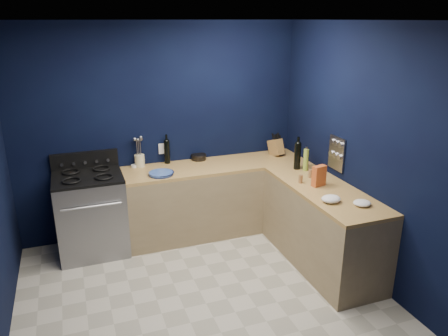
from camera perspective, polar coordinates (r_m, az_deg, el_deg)
name	(u,v)px	position (r m, az deg, el deg)	size (l,w,h in m)	color
floor	(206,304)	(4.39, -2.38, -17.55)	(3.50, 3.50, 0.02)	#B6B09F
ceiling	(201,19)	(3.52, -2.99, 19.07)	(3.50, 3.50, 0.02)	silver
wall_back	(161,131)	(5.39, -8.32, 4.85)	(3.50, 0.02, 2.60)	black
wall_right	(371,157)	(4.57, 18.89, 1.39)	(0.02, 3.50, 2.60)	black
wall_front	(308,292)	(2.32, 11.10, -15.75)	(3.50, 0.02, 2.60)	black
cab_back	(216,199)	(5.52, -1.06, -4.14)	(2.30, 0.63, 0.86)	#8D7956
top_back	(216,166)	(5.36, -1.09, 0.28)	(2.30, 0.63, 0.04)	brown
cab_right	(321,228)	(4.92, 12.75, -7.70)	(0.63, 1.67, 0.86)	#8D7956
top_right	(325,190)	(4.74, 13.15, -2.83)	(0.63, 1.67, 0.04)	brown
gas_range	(92,215)	(5.25, -17.10, -5.99)	(0.76, 0.66, 0.92)	gray
oven_door	(94,228)	(4.97, -16.84, -7.57)	(0.59, 0.02, 0.42)	black
cooktop	(87,177)	(5.07, -17.62, -1.11)	(0.76, 0.66, 0.03)	black
backguard	(85,160)	(5.32, -17.92, 1.00)	(0.76, 0.06, 0.20)	black
spice_panel	(337,153)	(5.01, 14.67, 1.88)	(0.02, 0.28, 0.38)	gray
wall_outlet	(162,149)	(5.43, -8.16, 2.55)	(0.09, 0.02, 0.13)	white
plate_stack	(161,174)	(5.04, -8.33, -0.73)	(0.28, 0.28, 0.03)	#313BA6
ramekin	(134,166)	(5.36, -11.75, 0.27)	(0.08, 0.08, 0.03)	white
utensil_crock	(140,161)	(5.35, -11.08, 0.95)	(0.12, 0.12, 0.15)	beige
wine_bottle_back	(167,152)	(5.40, -7.54, 2.11)	(0.07, 0.07, 0.29)	black
lemon_basket	(199,157)	(5.53, -3.37, 1.47)	(0.19, 0.19, 0.07)	black
knife_block	(276,147)	(5.74, 6.87, 2.73)	(0.11, 0.19, 0.21)	olive
wine_bottle_right	(297,156)	(5.22, 9.68, 1.54)	(0.08, 0.08, 0.32)	black
oil_bottle	(306,160)	(5.19, 10.76, 1.06)	(0.06, 0.06, 0.26)	#8BA939
spice_jar_near	(301,179)	(4.81, 10.09, -1.42)	(0.04, 0.04, 0.10)	olive
spice_jar_far	(311,174)	(4.99, 11.37, -0.73)	(0.05, 0.05, 0.09)	olive
crouton_bag	(319,176)	(4.75, 12.44, -1.02)	(0.15, 0.07, 0.22)	red
towel_front	(331,199)	(4.38, 13.96, -3.98)	(0.19, 0.17, 0.07)	white
towel_end	(362,203)	(4.39, 17.78, -4.42)	(0.17, 0.16, 0.05)	white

